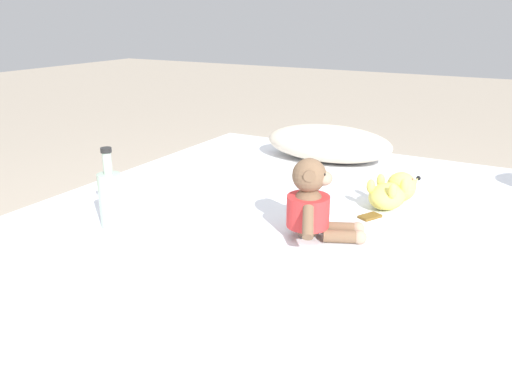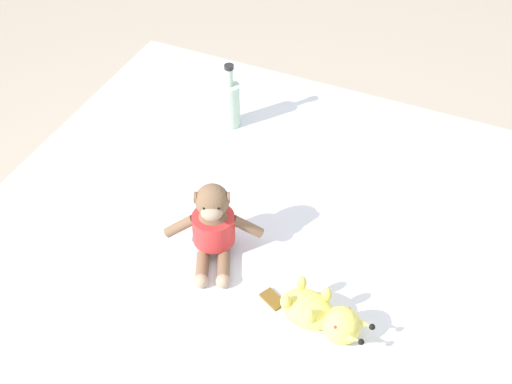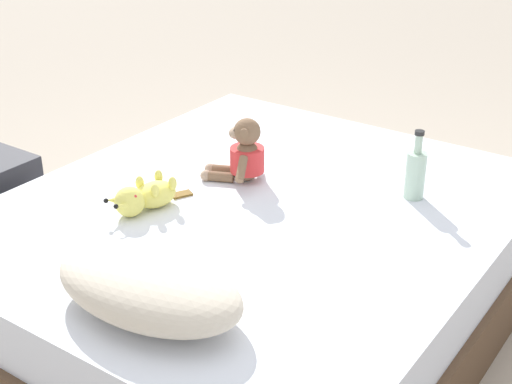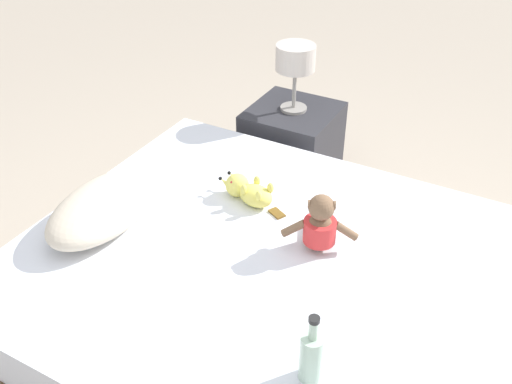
# 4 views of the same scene
# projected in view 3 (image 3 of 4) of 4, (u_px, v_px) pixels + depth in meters

# --- Properties ---
(ground_plane) EXTENTS (16.00, 16.00, 0.00)m
(ground_plane) POSITION_uv_depth(u_px,v_px,m) (256.00, 310.00, 2.65)
(ground_plane) COLOR #B7A893
(bed) EXTENTS (1.60, 1.85, 0.42)m
(bed) POSITION_uv_depth(u_px,v_px,m) (256.00, 260.00, 2.56)
(bed) COLOR brown
(bed) RESTS_ON ground_plane
(pillow) EXTENTS (0.57, 0.33, 0.15)m
(pillow) POSITION_uv_depth(u_px,v_px,m) (148.00, 286.00, 1.89)
(pillow) COLOR beige
(pillow) RESTS_ON bed
(plush_monkey) EXTENTS (0.25, 0.27, 0.24)m
(plush_monkey) POSITION_uv_depth(u_px,v_px,m) (244.00, 155.00, 2.61)
(plush_monkey) COLOR brown
(plush_monkey) RESTS_ON bed
(plush_yellow_creature) EXTENTS (0.14, 0.33, 0.10)m
(plush_yellow_creature) POSITION_uv_depth(u_px,v_px,m) (145.00, 197.00, 2.42)
(plush_yellow_creature) COLOR #EAE066
(plush_yellow_creature) RESTS_ON bed
(glass_bottle) EXTENTS (0.07, 0.07, 0.24)m
(glass_bottle) POSITION_uv_depth(u_px,v_px,m) (415.00, 173.00, 2.48)
(glass_bottle) COLOR #B2D1B7
(glass_bottle) RESTS_ON bed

